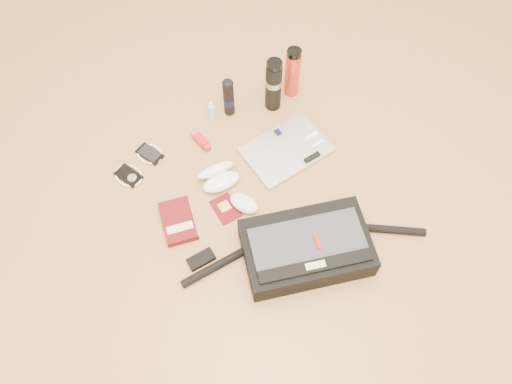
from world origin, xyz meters
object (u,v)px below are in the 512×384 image
Objects in this scene: book at (179,221)px; thermos_red at (292,72)px; laptop at (286,150)px; messenger_bag at (306,248)px; thermos_black at (274,85)px.

thermos_red is at bearing 38.36° from book.
book is 0.80m from thermos_red.
book reaches higher than laptop.
messenger_bag is 0.79m from thermos_red.
thermos_red is (0.11, 0.02, -0.01)m from thermos_black.
laptop is at bearing 20.97° from book.
thermos_black is at bearing 85.83° from messenger_bag.
thermos_red reaches higher than messenger_bag.
laptop is (0.22, 0.41, -0.05)m from messenger_bag.
messenger_bag is 0.72m from thermos_black.
thermos_black is (0.31, 0.64, 0.07)m from messenger_bag.
thermos_black reaches higher than messenger_bag.
thermos_black reaches higher than thermos_red.
thermos_black is 1.06× the size of thermos_red.
laptop is 0.35m from thermos_red.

